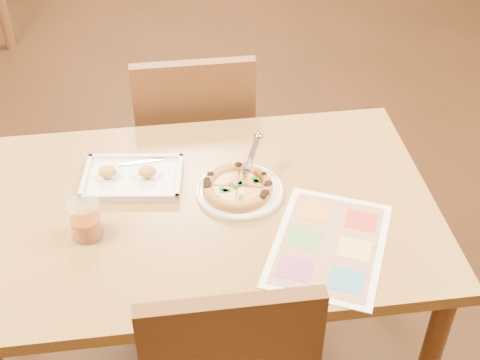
{
  "coord_description": "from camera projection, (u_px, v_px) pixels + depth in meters",
  "views": [
    {
      "loc": [
        -0.11,
        -1.43,
        2.0
      ],
      "look_at": [
        0.09,
        0.04,
        0.77
      ],
      "focal_mm": 50.0,
      "sensor_mm": 36.0,
      "label": 1
    }
  ],
  "objects": [
    {
      "name": "glass_tumbler",
      "position": [
        86.0,
        221.0,
        1.8
      ],
      "size": [
        0.09,
        0.09,
        0.11
      ],
      "rotation": [
        0.0,
        0.0,
        0.15
      ],
      "color": "#88360A",
      "rests_on": "dining_table"
    },
    {
      "name": "chair_far",
      "position": [
        195.0,
        129.0,
        2.48
      ],
      "size": [
        0.42,
        0.42,
        0.47
      ],
      "rotation": [
        0.0,
        0.0,
        3.14
      ],
      "color": "brown",
      "rests_on": "ground"
    },
    {
      "name": "appetizer_tray",
      "position": [
        132.0,
        178.0,
        2.0
      ],
      "size": [
        0.32,
        0.24,
        0.06
      ],
      "rotation": [
        0.0,
        0.0,
        -0.13
      ],
      "color": "white",
      "rests_on": "dining_table"
    },
    {
      "name": "pizza",
      "position": [
        238.0,
        187.0,
        1.95
      ],
      "size": [
        0.21,
        0.21,
        0.03
      ],
      "rotation": [
        0.0,
        0.0,
        -0.21
      ],
      "color": "#C27E42",
      "rests_on": "plate"
    },
    {
      "name": "pizza_cutter",
      "position": [
        251.0,
        159.0,
        1.95
      ],
      "size": [
        0.08,
        0.14,
        0.09
      ],
      "rotation": [
        0.0,
        0.0,
        1.12
      ],
      "color": "silver",
      "rests_on": "pizza"
    },
    {
      "name": "plate",
      "position": [
        240.0,
        191.0,
        1.96
      ],
      "size": [
        0.32,
        0.32,
        0.01
      ],
      "primitive_type": "cylinder",
      "rotation": [
        0.0,
        0.0,
        -0.32
      ],
      "color": "white",
      "rests_on": "dining_table"
    },
    {
      "name": "menu",
      "position": [
        329.0,
        244.0,
        1.8
      ],
      "size": [
        0.43,
        0.49,
        0.0
      ],
      "primitive_type": "cube",
      "rotation": [
        0.0,
        0.0,
        -0.43
      ],
      "color": "white",
      "rests_on": "dining_table"
    },
    {
      "name": "dining_table",
      "position": [
        210.0,
        227.0,
        1.98
      ],
      "size": [
        1.3,
        0.85,
        0.72
      ],
      "color": "#A47A41",
      "rests_on": "ground"
    }
  ]
}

